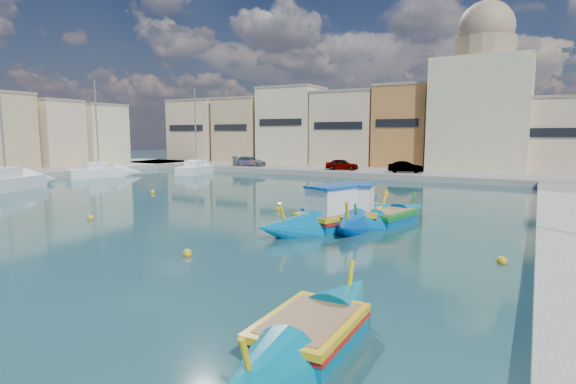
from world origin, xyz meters
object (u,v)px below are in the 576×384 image
Objects in this scene: luzzu_cyan_south at (310,335)px; yacht_north at (201,169)px; yacht_midnorth at (111,173)px; luzzu_turquoise_cabin at (338,219)px; luzzu_blue_cabin at (358,215)px; luzzu_cyan_mid at (387,218)px; luzzu_green at (343,206)px; yacht_mid at (22,182)px; church_block at (482,99)px.

yacht_north is at bearing 132.91° from luzzu_cyan_south.
yacht_north is 9.95m from yacht_midnorth.
luzzu_turquoise_cabin is at bearing 110.01° from luzzu_cyan_south.
yacht_midnorth is at bearing 161.17° from luzzu_blue_cabin.
luzzu_cyan_mid reaches higher than luzzu_cyan_south.
luzzu_cyan_south is at bearing -34.23° from yacht_midnorth.
luzzu_cyan_south is (2.50, -14.03, -0.02)m from luzzu_cyan_mid.
luzzu_turquoise_cabin is 0.94× the size of yacht_midnorth.
luzzu_cyan_mid is 0.79× the size of yacht_north.
yacht_north is (-24.46, 16.15, 0.14)m from luzzu_green.
yacht_north is (-26.57, 19.32, 0.02)m from luzzu_blue_cabin.
luzzu_blue_cabin is at bearing -0.28° from yacht_mid.
church_block is 32.99m from yacht_north.
luzzu_green reaches higher than luzzu_cyan_mid.
luzzu_cyan_south is (4.32, -11.86, -0.16)m from luzzu_turquoise_cabin.
church_block is 1.87× the size of luzzu_turquoise_cabin.
luzzu_green reaches higher than luzzu_cyan_south.
church_block is 1.84× the size of yacht_north.
yacht_mid is at bearing -179.11° from luzzu_cyan_mid.
luzzu_blue_cabin is (-2.10, -33.57, -8.02)m from church_block.
luzzu_blue_cabin is 1.12× the size of luzzu_green.
yacht_mid is (-29.45, 1.69, 0.10)m from luzzu_turquoise_cabin.
luzzu_turquoise_cabin is 1.25× the size of luzzu_cyan_mid.
church_block is at bearing 86.43° from luzzu_blue_cabin.
church_block is 1.51× the size of yacht_mid.
luzzu_turquoise_cabin is at bearing -94.17° from church_block.
yacht_mid is (-29.91, 0.14, 0.10)m from luzzu_blue_cabin.
luzzu_turquoise_cabin is at bearing -38.64° from yacht_north.
yacht_midnorth is at bearing -121.54° from yacht_north.
church_block reaches higher than yacht_north.
church_block reaches higher than yacht_mid.
church_block is 41.56m from yacht_midnorth.
luzzu_turquoise_cabin is 33.42m from yacht_north.
yacht_mid reaches higher than luzzu_green.
luzzu_turquoise_cabin is 1.46× the size of luzzu_cyan_south.
luzzu_cyan_mid is 0.76× the size of yacht_midnorth.
luzzu_green is at bearing -33.44° from yacht_north.
luzzu_cyan_south is at bearing -79.89° from luzzu_cyan_mid.
yacht_mid is at bearing -173.80° from luzzu_green.
luzzu_blue_cabin is 3.81m from luzzu_green.
luzzu_cyan_south is at bearing -70.21° from luzzu_green.
church_block is 47.71m from luzzu_cyan_south.
luzzu_green is 17.61m from luzzu_cyan_south.
yacht_north is (-30.42, 32.72, 0.18)m from luzzu_cyan_south.
luzzu_turquoise_cabin is at bearing -106.64° from luzzu_blue_cabin.
church_block is at bearing 85.83° from luzzu_turquoise_cabin.
yacht_mid is at bearing 176.71° from luzzu_turquoise_cabin.
yacht_midnorth is at bearing 165.50° from luzzu_green.
luzzu_green is 0.80× the size of yacht_north.
luzzu_green is (-2.11, 3.17, -0.12)m from luzzu_blue_cabin.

